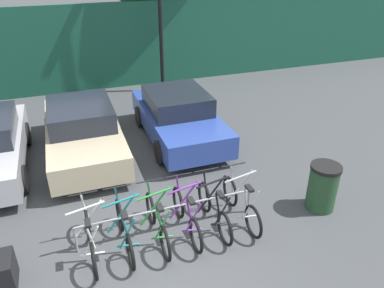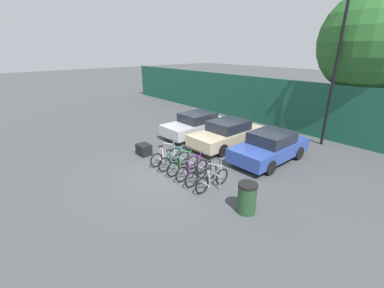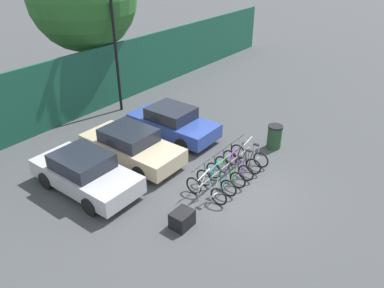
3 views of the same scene
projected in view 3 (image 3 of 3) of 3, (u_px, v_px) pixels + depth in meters
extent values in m
plane|color=#424447|center=(235.00, 190.00, 13.45)|extent=(120.00, 120.00, 0.00)
cube|color=#19513D|center=(65.00, 91.00, 17.72)|extent=(36.00, 0.16, 3.16)
cylinder|color=gray|center=(226.00, 166.00, 13.83)|extent=(3.46, 0.04, 0.04)
cylinder|color=gray|center=(198.00, 194.00, 12.76)|extent=(0.04, 0.04, 0.55)
cylinder|color=gray|center=(249.00, 153.00, 15.17)|extent=(0.04, 0.04, 0.55)
torus|color=black|center=(219.00, 197.00, 12.55)|extent=(0.06, 0.66, 0.66)
torus|color=black|center=(194.00, 186.00, 13.10)|extent=(0.06, 0.66, 0.66)
cylinder|color=silver|center=(202.00, 182.00, 12.75)|extent=(0.60, 0.04, 0.76)
cylinder|color=silver|center=(204.00, 175.00, 12.58)|extent=(0.68, 0.04, 0.16)
cylinder|color=silver|center=(210.00, 187.00, 12.60)|extent=(0.14, 0.04, 0.63)
cylinder|color=silver|center=(215.00, 188.00, 12.49)|extent=(0.32, 0.03, 0.58)
cylinder|color=silver|center=(214.00, 195.00, 12.66)|extent=(0.40, 0.03, 0.08)
cylinder|color=silver|center=(195.00, 178.00, 12.91)|extent=(0.12, 0.04, 0.69)
cylinder|color=black|center=(196.00, 169.00, 12.71)|extent=(0.52, 0.03, 0.03)
cube|color=black|center=(213.00, 179.00, 12.39)|extent=(0.10, 0.22, 0.05)
torus|color=black|center=(228.00, 188.00, 12.97)|extent=(0.06, 0.66, 0.66)
torus|color=black|center=(204.00, 178.00, 13.53)|extent=(0.06, 0.66, 0.66)
cylinder|color=#197A7F|center=(212.00, 174.00, 13.18)|extent=(0.60, 0.04, 0.76)
cylinder|color=#197A7F|center=(214.00, 167.00, 13.00)|extent=(0.68, 0.04, 0.16)
cylinder|color=#197A7F|center=(220.00, 178.00, 13.03)|extent=(0.14, 0.04, 0.63)
cylinder|color=#197A7F|center=(225.00, 180.00, 12.91)|extent=(0.32, 0.03, 0.58)
cylinder|color=#197A7F|center=(224.00, 187.00, 13.09)|extent=(0.40, 0.03, 0.08)
cylinder|color=#197A7F|center=(205.00, 170.00, 13.34)|extent=(0.12, 0.04, 0.69)
cylinder|color=black|center=(206.00, 162.00, 13.14)|extent=(0.52, 0.03, 0.03)
cube|color=black|center=(223.00, 171.00, 12.81)|extent=(0.10, 0.22, 0.05)
torus|color=black|center=(238.00, 180.00, 13.40)|extent=(0.06, 0.66, 0.66)
torus|color=black|center=(214.00, 170.00, 13.96)|extent=(0.06, 0.66, 0.66)
cylinder|color=#288438|center=(222.00, 166.00, 13.61)|extent=(0.60, 0.04, 0.76)
cylinder|color=#288438|center=(224.00, 160.00, 13.43)|extent=(0.68, 0.04, 0.16)
cylinder|color=#288438|center=(230.00, 171.00, 13.46)|extent=(0.14, 0.04, 0.63)
cylinder|color=#288438|center=(235.00, 172.00, 13.34)|extent=(0.32, 0.03, 0.58)
cylinder|color=#288438|center=(233.00, 179.00, 13.52)|extent=(0.40, 0.03, 0.08)
cylinder|color=#288438|center=(215.00, 163.00, 13.77)|extent=(0.12, 0.04, 0.69)
cylinder|color=black|center=(216.00, 155.00, 13.57)|extent=(0.52, 0.03, 0.03)
cube|color=black|center=(233.00, 164.00, 13.24)|extent=(0.10, 0.22, 0.05)
torus|color=black|center=(246.00, 173.00, 13.80)|extent=(0.06, 0.66, 0.66)
torus|color=black|center=(222.00, 164.00, 14.36)|extent=(0.06, 0.66, 0.66)
cylinder|color=#752D99|center=(231.00, 160.00, 14.01)|extent=(0.60, 0.04, 0.76)
cylinder|color=#752D99|center=(232.00, 153.00, 13.83)|extent=(0.68, 0.04, 0.16)
cylinder|color=#752D99|center=(238.00, 164.00, 13.86)|extent=(0.14, 0.04, 0.63)
cylinder|color=#752D99|center=(243.00, 165.00, 13.74)|extent=(0.32, 0.03, 0.58)
cylinder|color=#752D99|center=(241.00, 172.00, 13.92)|extent=(0.40, 0.03, 0.08)
cylinder|color=#752D99|center=(223.00, 156.00, 14.17)|extent=(0.12, 0.04, 0.69)
cylinder|color=black|center=(225.00, 148.00, 13.97)|extent=(0.52, 0.03, 0.03)
cube|color=black|center=(241.00, 157.00, 13.64)|extent=(0.10, 0.22, 0.05)
torus|color=black|center=(253.00, 166.00, 14.20)|extent=(0.06, 0.66, 0.66)
torus|color=black|center=(230.00, 158.00, 14.76)|extent=(0.06, 0.66, 0.66)
cylinder|color=black|center=(238.00, 154.00, 14.40)|extent=(0.60, 0.04, 0.76)
cylinder|color=black|center=(240.00, 147.00, 14.23)|extent=(0.68, 0.04, 0.16)
cylinder|color=black|center=(246.00, 158.00, 14.26)|extent=(0.14, 0.04, 0.63)
cylinder|color=black|center=(251.00, 159.00, 14.14)|extent=(0.32, 0.03, 0.58)
cylinder|color=black|center=(249.00, 165.00, 14.32)|extent=(0.40, 0.03, 0.08)
cylinder|color=black|center=(231.00, 150.00, 14.57)|extent=(0.12, 0.04, 0.69)
cylinder|color=black|center=(233.00, 143.00, 14.37)|extent=(0.52, 0.03, 0.03)
cube|color=black|center=(249.00, 151.00, 14.04)|extent=(0.10, 0.22, 0.05)
torus|color=black|center=(261.00, 160.00, 14.61)|extent=(0.06, 0.66, 0.66)
torus|color=black|center=(238.00, 152.00, 15.16)|extent=(0.06, 0.66, 0.66)
cylinder|color=#B7B7BC|center=(246.00, 148.00, 14.81)|extent=(0.60, 0.04, 0.76)
cylinder|color=#B7B7BC|center=(248.00, 141.00, 14.64)|extent=(0.68, 0.04, 0.16)
cylinder|color=#B7B7BC|center=(254.00, 151.00, 14.67)|extent=(0.14, 0.04, 0.63)
cylinder|color=#B7B7BC|center=(258.00, 152.00, 14.55)|extent=(0.32, 0.03, 0.58)
cylinder|color=#B7B7BC|center=(256.00, 159.00, 14.73)|extent=(0.40, 0.03, 0.08)
cylinder|color=#B7B7BC|center=(239.00, 145.00, 14.97)|extent=(0.12, 0.04, 0.69)
cylinder|color=black|center=(241.00, 137.00, 14.78)|extent=(0.52, 0.03, 0.03)
cube|color=black|center=(256.00, 145.00, 14.45)|extent=(0.10, 0.22, 0.05)
cube|color=#B7B7BC|center=(86.00, 176.00, 13.23)|extent=(1.80, 4.17, 0.62)
cube|color=#1E232D|center=(82.00, 161.00, 13.01)|extent=(1.58, 1.92, 0.52)
cylinder|color=black|center=(46.00, 180.00, 13.40)|extent=(0.20, 0.64, 0.64)
cylinder|color=black|center=(84.00, 161.00, 14.59)|extent=(0.20, 0.64, 0.64)
cylinder|color=black|center=(90.00, 206.00, 12.12)|extent=(0.20, 0.64, 0.64)
cylinder|color=black|center=(128.00, 182.00, 13.30)|extent=(0.20, 0.64, 0.64)
cube|color=#C1B28E|center=(132.00, 149.00, 14.92)|extent=(1.80, 4.31, 0.62)
cube|color=#1E232D|center=(129.00, 135.00, 14.70)|extent=(1.58, 1.98, 0.52)
cylinder|color=black|center=(95.00, 153.00, 15.10)|extent=(0.20, 0.64, 0.64)
cylinder|color=black|center=(126.00, 137.00, 16.29)|extent=(0.20, 0.64, 0.64)
cylinder|color=black|center=(140.00, 174.00, 13.78)|extent=(0.20, 0.64, 0.64)
cylinder|color=black|center=(170.00, 155.00, 14.97)|extent=(0.20, 0.64, 0.64)
cube|color=#2D479E|center=(173.00, 125.00, 16.76)|extent=(1.80, 4.10, 0.62)
cube|color=#1E232D|center=(171.00, 113.00, 16.54)|extent=(1.58, 1.89, 0.52)
cylinder|color=black|center=(141.00, 130.00, 16.91)|extent=(0.20, 0.64, 0.64)
cylinder|color=black|center=(166.00, 117.00, 18.10)|extent=(0.20, 0.64, 0.64)
cylinder|color=black|center=(182.00, 145.00, 15.65)|extent=(0.20, 0.64, 0.64)
cylinder|color=black|center=(206.00, 131.00, 16.84)|extent=(0.20, 0.64, 0.64)
cylinder|color=black|center=(115.00, 40.00, 17.93)|extent=(0.14, 0.14, 7.22)
cylinder|color=#234728|center=(274.00, 138.00, 15.93)|extent=(0.60, 0.60, 0.95)
cylinder|color=black|center=(276.00, 127.00, 15.68)|extent=(0.63, 0.63, 0.08)
cube|color=black|center=(182.00, 219.00, 11.63)|extent=(0.70, 0.56, 0.55)
cylinder|color=brown|center=(92.00, 67.00, 20.79)|extent=(0.66, 0.66, 3.22)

